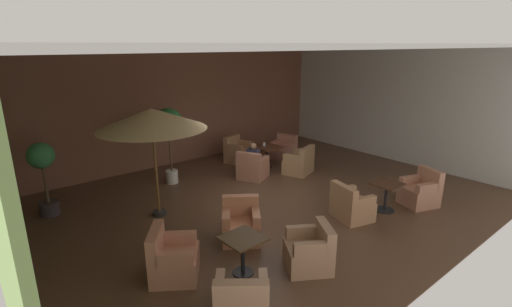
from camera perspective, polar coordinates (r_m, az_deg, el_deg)
The scene contains 22 objects.
ground_plane at distance 9.43m, azimuth 1.68°, elevation -7.22°, with size 11.22×8.60×0.02m, color brown.
wall_back_brick at distance 12.31m, azimuth -11.56°, elevation 7.17°, with size 11.22×0.08×3.72m, color brown.
wall_right_plain at distance 13.15m, azimuth 20.45°, elevation 7.06°, with size 0.08×8.60×3.72m, color silver.
ceiling_slab at distance 8.64m, azimuth 1.90°, elevation 16.29°, with size 11.22×8.60×0.06m, color silver.
cafe_table_front_left at distance 11.69m, azimuth 1.72°, elevation 0.46°, with size 0.79×0.79×0.68m.
armchair_front_left_north at distance 12.32m, azimuth -2.80°, elevation 0.16°, with size 0.96×0.93×0.86m.
armchair_front_left_east at distance 10.79m, azimuth -0.55°, elevation -2.25°, with size 1.02×1.00×0.84m.
armchair_front_left_south at distance 11.30m, azimuth 6.67°, elevation -1.49°, with size 1.02×0.96×0.85m.
armchair_front_left_west at distance 12.70m, azimuth 4.26°, elevation 0.53°, with size 0.91×0.92×0.81m.
cafe_table_front_right at distance 9.20m, azimuth 19.36°, elevation -5.54°, with size 0.64×0.64×0.68m.
armchair_front_right_north at distance 8.62m, azimuth 14.40°, elevation -7.79°, with size 0.87×0.93×0.84m.
armchair_front_right_east at distance 9.89m, azimuth 23.89°, elevation -5.40°, with size 0.94×0.92×0.89m.
cafe_table_mid_center at distance 6.43m, azimuth -2.05°, elevation -14.00°, with size 0.67×0.67×0.68m.
armchair_mid_center_north at distance 6.60m, azimuth -12.71°, elevation -15.54°, with size 1.09×1.10×0.88m.
armchair_mid_center_east at distance 5.57m, azimuth -2.22°, elevation -22.04°, with size 1.03×1.03×0.83m.
armchair_mid_center_south at distance 6.73m, azimuth 8.30°, elevation -14.72°, with size 1.01×1.00×0.81m.
armchair_mid_center_west at distance 7.56m, azimuth -2.30°, elevation -10.83°, with size 1.04×1.05×0.83m.
patio_umbrella_tall_red at distance 8.28m, azimuth -15.68°, elevation 5.09°, with size 2.35×2.35×2.47m.
potted_tree_left_corner at distance 9.53m, azimuth -29.87°, elevation -2.04°, with size 0.57×0.57×1.70m.
potted_tree_mid_left at distance 10.37m, azimuth -13.24°, elevation 3.95°, with size 0.77×0.77×2.13m.
patron_blue_shirt at distance 10.71m, azimuth -0.46°, elevation -0.18°, with size 0.34×0.40×0.64m.
iced_drink_cup at distance 11.71m, azimuth 1.27°, elevation 1.41°, with size 0.08×0.08×0.11m, color silver.
Camera 1 is at (-5.72, -6.47, 3.77)m, focal length 26.09 mm.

